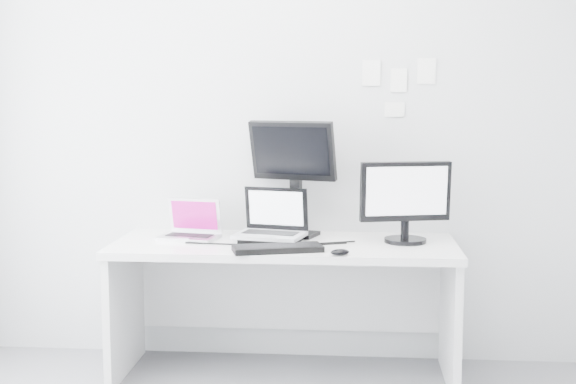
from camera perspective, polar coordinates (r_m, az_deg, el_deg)
The scene contains 13 objects.
back_wall at distance 4.38m, azimuth 0.14°, elevation 5.16°, with size 3.60×3.60×0.00m, color silver.
desk at distance 4.18m, azimuth -0.25°, elevation -8.63°, with size 1.80×0.70×0.73m, color white.
macbook at distance 4.20m, azimuth -7.29°, elevation -1.94°, with size 0.30×0.23×0.23m, color #ABAAAF.
speaker at distance 4.34m, azimuth -5.68°, elevation -1.94°, with size 0.09×0.09×0.18m, color black.
dell_laptop at distance 4.07m, azimuth -1.36°, elevation -1.71°, with size 0.35×0.27×0.29m, color #AAACB2.
rear_monitor at distance 4.25m, azimuth 0.44°, elevation 1.11°, with size 0.48×0.17×0.65m, color black.
samsung_monitor at distance 4.11m, azimuth 8.63°, elevation -0.64°, with size 0.48×0.22×0.44m, color black.
keyboard at distance 3.87m, azimuth -0.76°, elevation -4.15°, with size 0.44×0.16×0.03m, color black.
mouse at distance 3.78m, azimuth 3.82°, elevation -4.42°, with size 0.10×0.06×0.03m, color black.
wall_note_0 at distance 4.36m, azimuth 6.12°, elevation 8.66°, with size 0.10×0.00×0.14m, color white.
wall_note_1 at distance 4.36m, azimuth 8.10°, elevation 8.10°, with size 0.09×0.00×0.13m, color white.
wall_note_2 at distance 4.37m, azimuth 10.10°, elevation 8.72°, with size 0.10×0.00×0.14m, color white.
wall_note_3 at distance 4.36m, azimuth 7.80°, elevation 6.00°, with size 0.11×0.00×0.08m, color white.
Camera 1 is at (0.35, -2.76, 1.50)m, focal length 48.58 mm.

